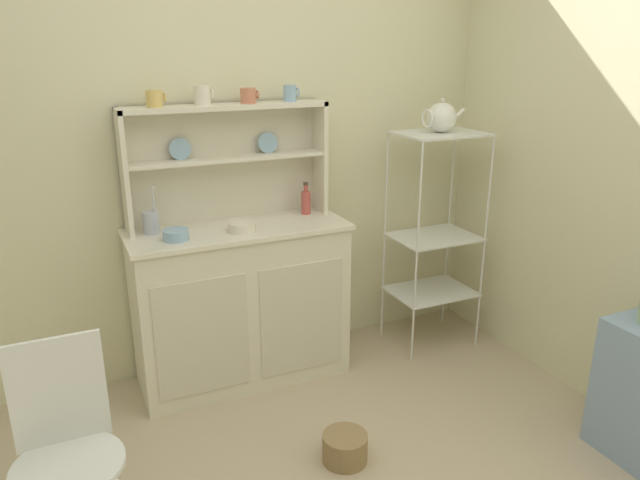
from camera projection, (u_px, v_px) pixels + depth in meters
The scene contains 15 objects.
wall_back at pixel (212, 145), 3.13m from camera, with size 3.84×0.05×2.50m, color beige.
hutch_cabinet at pixel (241, 302), 3.18m from camera, with size 1.13×0.45×0.86m.
hutch_shelf_unit at pixel (225, 152), 3.08m from camera, with size 1.06×0.18×0.61m.
bakers_rack at pixel (435, 220), 3.47m from camera, with size 0.49×0.37×1.29m.
wire_chair at pixel (65, 439), 1.96m from camera, with size 0.36×0.36×0.85m.
floor_basket at pixel (345, 448), 2.62m from camera, with size 0.20×0.20×0.13m, color #93754C.
cup_gold_0 at pixel (155, 99), 2.81m from camera, with size 0.09×0.08×0.08m.
cup_cream_1 at pixel (203, 95), 2.90m from camera, with size 0.09×0.08×0.09m.
cup_terracotta_2 at pixel (248, 96), 3.00m from camera, with size 0.09×0.08×0.08m.
cup_sky_3 at pixel (290, 93), 3.09m from camera, with size 0.08×0.07×0.08m.
bowl_mixing_large at pixel (176, 235), 2.85m from camera, with size 0.13×0.13×0.05m, color #8EB2D1.
bowl_floral_medium at pixel (242, 227), 2.98m from camera, with size 0.14×0.14×0.05m, color silver.
jam_bottle at pixel (306, 202), 3.27m from camera, with size 0.05×0.05×0.18m.
utensil_jar at pixel (151, 222), 2.93m from camera, with size 0.08×0.08×0.24m.
porcelain_teapot at pixel (441, 117), 3.28m from camera, with size 0.26×0.16×0.19m.
Camera 1 is at (-0.79, -1.46, 1.76)m, focal length 33.42 mm.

